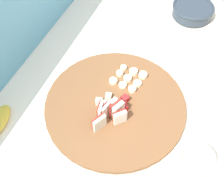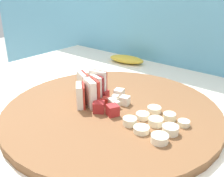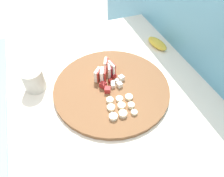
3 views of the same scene
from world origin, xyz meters
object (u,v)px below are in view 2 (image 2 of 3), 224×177
Objects in this scene: banana_slice_rows at (156,123)px; apple_wedge_fan at (90,89)px; banana_peel at (127,59)px; cutting_board at (112,111)px; apple_dice_pile at (110,101)px.

apple_wedge_fan is at bearing 178.61° from banana_slice_rows.
banana_slice_rows is 0.91× the size of banana_peel.
banana_peel is at bearing 121.96° from cutting_board.
banana_slice_rows is (0.17, -0.00, -0.02)m from apple_wedge_fan.
banana_slice_rows is at bearing -46.25° from banana_peel.
apple_dice_pile is at bearing 173.93° from banana_slice_rows.
apple_dice_pile is at bearing 9.32° from apple_wedge_fan.
banana_slice_rows reaches higher than banana_peel.
apple_wedge_fan is at bearing -66.84° from banana_peel.
apple_dice_pile is at bearing 144.80° from cutting_board.
banana_peel is at bearing 113.16° from apple_wedge_fan.
apple_wedge_fan is (-0.06, -0.00, 0.04)m from cutting_board.
banana_slice_rows is 0.44m from banana_peel.
banana_slice_rows is at bearing -1.39° from apple_wedge_fan.
apple_dice_pile reaches higher than banana_peel.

